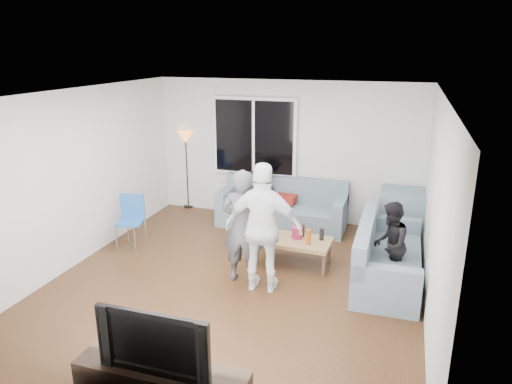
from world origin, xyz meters
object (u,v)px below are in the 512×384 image
(floor_lamp, at_px, (187,170))
(spectator_right, at_px, (390,245))
(player_left, at_px, (243,227))
(spectator_back, at_px, (262,194))
(coffee_table, at_px, (294,252))
(side_chair, at_px, (130,222))
(television, at_px, (159,338))
(sofa_back_section, at_px, (282,204))
(player_right, at_px, (264,228))
(sofa_right_section, at_px, (389,252))

(floor_lamp, distance_m, spectator_right, 4.63)
(player_left, bearing_deg, spectator_back, -80.67)
(coffee_table, bearing_deg, spectator_back, 122.84)
(side_chair, height_order, spectator_right, spectator_right)
(floor_lamp, distance_m, player_left, 3.44)
(coffee_table, height_order, television, television)
(side_chair, xyz_separation_m, floor_lamp, (0.00, 2.15, 0.35))
(spectator_right, relative_size, television, 1.13)
(coffee_table, relative_size, spectator_back, 0.98)
(side_chair, xyz_separation_m, player_left, (2.13, -0.55, 0.38))
(sofa_back_section, bearing_deg, floor_lamp, 167.05)
(spectator_right, bearing_deg, player_right, -64.27)
(side_chair, relative_size, player_right, 0.49)
(player_left, bearing_deg, sofa_right_section, -162.87)
(coffee_table, bearing_deg, player_right, -103.49)
(sofa_back_section, distance_m, spectator_right, 2.61)
(side_chair, distance_m, floor_lamp, 2.18)
(sofa_right_section, distance_m, coffee_table, 1.40)
(player_left, bearing_deg, television, 91.59)
(side_chair, height_order, player_left, player_left)
(sofa_right_section, relative_size, coffee_table, 1.82)
(sofa_right_section, distance_m, player_left, 2.08)
(sofa_back_section, xyz_separation_m, spectator_back, (-0.39, 0.03, 0.14))
(player_right, bearing_deg, television, 80.66)
(coffee_table, distance_m, side_chair, 2.70)
(coffee_table, bearing_deg, side_chair, -175.93)
(player_right, relative_size, spectator_back, 1.57)
(side_chair, xyz_separation_m, television, (2.25, -3.11, 0.31))
(sofa_right_section, xyz_separation_m, television, (-1.82, -3.20, 0.32))
(floor_lamp, xyz_separation_m, player_left, (2.13, -2.70, 0.03))
(player_right, bearing_deg, coffee_table, -107.52)
(spectator_back, xyz_separation_m, television, (0.53, -4.80, 0.18))
(coffee_table, distance_m, player_left, 1.11)
(floor_lamp, bearing_deg, spectator_right, -28.43)
(coffee_table, xyz_separation_m, television, (-0.44, -3.30, 0.54))
(sofa_right_section, height_order, spectator_back, spectator_back)
(spectator_back, relative_size, television, 1.07)
(spectator_right, xyz_separation_m, spectator_back, (-2.35, 1.75, -0.03))
(sofa_right_section, height_order, coffee_table, sofa_right_section)
(coffee_table, bearing_deg, television, -97.55)
(coffee_table, xyz_separation_m, spectator_back, (-0.97, 1.50, 0.36))
(sofa_right_section, bearing_deg, television, 150.36)
(sofa_right_section, bearing_deg, floor_lamp, 63.19)
(player_left, relative_size, spectator_right, 1.35)
(coffee_table, bearing_deg, sofa_right_section, -4.08)
(player_left, xyz_separation_m, spectator_back, (-0.41, 2.24, -0.25))
(sofa_right_section, distance_m, side_chair, 4.07)
(sofa_back_section, bearing_deg, spectator_back, 175.61)
(sofa_right_section, xyz_separation_m, spectator_back, (-2.35, 1.60, 0.14))
(sofa_back_section, relative_size, sofa_right_section, 1.15)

